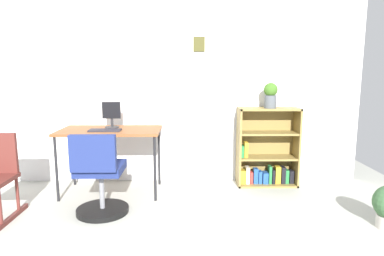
{
  "coord_description": "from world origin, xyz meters",
  "views": [
    {
      "loc": [
        0.4,
        -2.16,
        1.41
      ],
      "look_at": [
        0.46,
        1.5,
        0.8
      ],
      "focal_mm": 31.57,
      "sensor_mm": 36.0,
      "label": 1
    }
  ],
  "objects_px": {
    "keyboard": "(105,130)",
    "potted_plant_on_shelf": "(271,95)",
    "monitor": "(112,115)",
    "office_chair": "(100,180)",
    "bookshelf_low": "(266,151)",
    "desk": "(110,134)"
  },
  "relations": [
    {
      "from": "monitor",
      "to": "desk",
      "type": "bearing_deg",
      "value": -89.78
    },
    {
      "from": "keyboard",
      "to": "potted_plant_on_shelf",
      "type": "xyz_separation_m",
      "value": [
        1.92,
        0.34,
        0.37
      ]
    },
    {
      "from": "monitor",
      "to": "keyboard",
      "type": "height_order",
      "value": "monitor"
    },
    {
      "from": "monitor",
      "to": "bookshelf_low",
      "type": "distance_m",
      "value": 1.95
    },
    {
      "from": "potted_plant_on_shelf",
      "to": "bookshelf_low",
      "type": "bearing_deg",
      "value": 104.69
    },
    {
      "from": "desk",
      "to": "office_chair",
      "type": "height_order",
      "value": "office_chair"
    },
    {
      "from": "monitor",
      "to": "bookshelf_low",
      "type": "height_order",
      "value": "monitor"
    },
    {
      "from": "keyboard",
      "to": "potted_plant_on_shelf",
      "type": "height_order",
      "value": "potted_plant_on_shelf"
    },
    {
      "from": "keyboard",
      "to": "bookshelf_low",
      "type": "distance_m",
      "value": 1.98
    },
    {
      "from": "desk",
      "to": "keyboard",
      "type": "xyz_separation_m",
      "value": [
        -0.03,
        -0.11,
        0.06
      ]
    },
    {
      "from": "desk",
      "to": "office_chair",
      "type": "bearing_deg",
      "value": -87.46
    },
    {
      "from": "monitor",
      "to": "office_chair",
      "type": "bearing_deg",
      "value": -87.79
    },
    {
      "from": "monitor",
      "to": "keyboard",
      "type": "xyz_separation_m",
      "value": [
        -0.03,
        -0.22,
        -0.14
      ]
    },
    {
      "from": "bookshelf_low",
      "to": "potted_plant_on_shelf",
      "type": "xyz_separation_m",
      "value": [
        0.01,
        -0.06,
        0.71
      ]
    },
    {
      "from": "desk",
      "to": "monitor",
      "type": "distance_m",
      "value": 0.24
    },
    {
      "from": "monitor",
      "to": "bookshelf_low",
      "type": "relative_size",
      "value": 0.32
    },
    {
      "from": "potted_plant_on_shelf",
      "to": "monitor",
      "type": "bearing_deg",
      "value": -176.44
    },
    {
      "from": "keyboard",
      "to": "office_chair",
      "type": "height_order",
      "value": "office_chair"
    },
    {
      "from": "keyboard",
      "to": "desk",
      "type": "bearing_deg",
      "value": 74.71
    },
    {
      "from": "monitor",
      "to": "potted_plant_on_shelf",
      "type": "relative_size",
      "value": 1.01
    },
    {
      "from": "keyboard",
      "to": "monitor",
      "type": "bearing_deg",
      "value": 82.17
    },
    {
      "from": "office_chair",
      "to": "potted_plant_on_shelf",
      "type": "relative_size",
      "value": 2.78
    }
  ]
}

